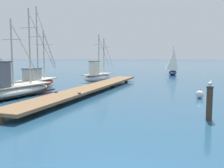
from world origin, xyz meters
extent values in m
cube|color=brown|center=(-5.51, 14.36, 0.37)|extent=(2.95, 19.61, 0.16)
cylinder|color=#3D3023|center=(-5.80, 9.48, 0.15)|extent=(0.36, 0.36, 0.29)
cylinder|color=#3D3023|center=(-5.51, 14.36, 0.15)|extent=(0.36, 0.36, 0.29)
cylinder|color=#3D3023|center=(-5.22, 19.24, 0.15)|extent=(0.36, 0.36, 0.29)
cylinder|color=#3D3023|center=(-4.93, 24.11, 0.15)|extent=(0.36, 0.36, 0.29)
cube|color=#333338|center=(-6.54, 10.51, 0.49)|extent=(0.13, 0.21, 0.08)
cube|color=#333338|center=(-4.94, 10.41, 0.49)|extent=(0.13, 0.21, 0.08)
ellipsoid|color=#AD2823|center=(-11.20, 16.00, 0.35)|extent=(1.95, 4.86, 0.71)
cube|color=#B2AD9E|center=(-11.20, 16.00, 0.67)|extent=(1.72, 4.38, 0.08)
cube|color=#B7B2A8|center=(-11.19, 15.27, 1.18)|extent=(1.01, 1.43, 0.94)
cube|color=#3D3D42|center=(-11.19, 15.27, 1.67)|extent=(1.09, 1.54, 0.06)
cylinder|color=#B2ADA3|center=(-11.20, 16.24, 3.85)|extent=(0.11, 0.11, 6.29)
cylinder|color=#B2ADA3|center=(-11.20, 16.24, 4.42)|extent=(1.73, 0.07, 0.06)
cylinder|color=#333338|center=(-11.21, 17.94, 4.17)|extent=(0.05, 3.27, 4.65)
cylinder|color=#B2ADA3|center=(-11.21, 17.34, 2.90)|extent=(0.11, 0.11, 4.39)
cylinder|color=#B2ADA3|center=(-11.21, 17.34, 3.78)|extent=(1.73, 0.07, 0.06)
cylinder|color=#333338|center=(-11.21, 18.52, 3.12)|extent=(0.04, 2.29, 3.25)
ellipsoid|color=silver|center=(-7.57, 22.07, 0.41)|extent=(2.54, 4.83, 0.83)
cube|color=#B2AD9E|center=(-7.57, 22.07, 0.79)|extent=(2.26, 4.34, 0.08)
cube|color=silver|center=(-7.74, 21.40, 1.49)|extent=(0.91, 1.14, 1.33)
cube|color=#3D3D42|center=(-7.74, 21.40, 2.19)|extent=(0.98, 1.23, 0.06)
cylinder|color=#B2ADA3|center=(-7.52, 22.29, 2.90)|extent=(0.11, 0.11, 4.13)
cylinder|color=#B2ADA3|center=(-7.52, 22.29, 3.90)|extent=(1.30, 0.38, 0.06)
cylinder|color=#333338|center=(-7.25, 23.38, 3.10)|extent=(0.54, 2.10, 3.06)
cylinder|color=#B2ADA3|center=(-7.27, 23.30, 2.73)|extent=(0.11, 0.11, 3.79)
cylinder|color=#B2ADA3|center=(-7.27, 23.30, 3.63)|extent=(1.30, 0.38, 0.06)
cylinder|color=#333338|center=(-7.02, 24.30, 2.92)|extent=(0.50, 1.93, 2.81)
ellipsoid|color=silver|center=(-9.80, 10.29, 0.40)|extent=(3.06, 7.60, 0.79)
cube|color=#B2AD9E|center=(-9.80, 10.29, 0.75)|extent=(2.72, 6.83, 0.08)
cube|color=black|center=(-9.80, 10.29, 0.22)|extent=(3.05, 7.46, 0.08)
cylinder|color=#B2ADA3|center=(-9.73, 10.65, 2.97)|extent=(0.11, 0.11, 4.36)
cylinder|color=#B2ADA3|center=(-9.73, 10.65, 3.82)|extent=(1.62, 0.34, 0.06)
cylinder|color=#333338|center=(-9.53, 11.81, 3.19)|extent=(0.41, 2.24, 3.23)
cylinder|color=#B2ADA3|center=(-9.45, 12.29, 3.43)|extent=(0.11, 0.11, 5.28)
cylinder|color=#B2ADA3|center=(-9.45, 12.29, 4.74)|extent=(1.62, 0.34, 0.06)
cylinder|color=#333338|center=(-9.20, 13.70, 3.70)|extent=(0.49, 2.71, 3.91)
cylinder|color=#3D3023|center=(2.23, 7.52, 0.73)|extent=(0.26, 0.26, 1.45)
cylinder|color=#28282D|center=(2.23, 7.52, 1.42)|extent=(0.30, 0.30, 0.06)
cylinder|color=gold|center=(2.21, 7.53, 1.49)|extent=(0.01, 0.01, 0.07)
cylinder|color=gold|center=(2.26, 7.51, 1.49)|extent=(0.01, 0.01, 0.07)
ellipsoid|color=white|center=(2.23, 7.52, 1.59)|extent=(0.20, 0.30, 0.13)
ellipsoid|color=silver|center=(2.17, 7.52, 1.60)|extent=(0.10, 0.24, 0.09)
ellipsoid|color=#383838|center=(2.15, 7.41, 1.60)|extent=(0.04, 0.07, 0.04)
ellipsoid|color=silver|center=(2.28, 7.48, 1.60)|extent=(0.10, 0.24, 0.09)
ellipsoid|color=#383838|center=(2.24, 7.38, 1.60)|extent=(0.04, 0.07, 0.04)
cone|color=white|center=(2.19, 7.38, 1.59)|extent=(0.09, 0.10, 0.07)
sphere|color=white|center=(2.26, 7.63, 1.68)|extent=(0.08, 0.08, 0.08)
cone|color=gold|center=(2.28, 7.68, 1.67)|extent=(0.04, 0.05, 0.02)
sphere|color=silver|center=(2.22, 13.42, 0.26)|extent=(0.52, 0.52, 0.52)
torus|color=black|center=(2.22, 13.42, 0.52)|extent=(0.14, 0.02, 0.14)
ellipsoid|color=navy|center=(-0.23, 34.59, 0.30)|extent=(1.16, 3.91, 0.60)
cylinder|color=#B2ADA3|center=(-0.23, 34.69, 2.36)|extent=(0.08, 0.08, 3.53)
cone|color=silver|center=(-0.23, 34.34, 2.19)|extent=(2.28, 1.98, 3.18)
camera|label=1|loc=(1.05, -4.22, 2.77)|focal=41.82mm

